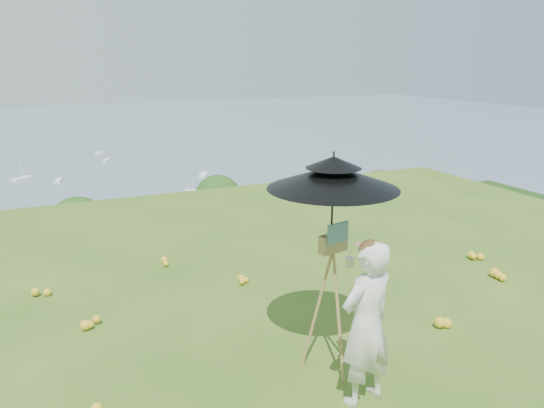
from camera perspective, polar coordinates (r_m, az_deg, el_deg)
name	(u,v)px	position (r m, az deg, el deg)	size (l,w,h in m)	color
ground	(349,312)	(6.92, 8.28, -11.43)	(14.00, 14.00, 0.00)	#37671D
shoreline_tier	(80,319)	(89.25, -20.00, -11.53)	(170.00, 28.00, 8.00)	#676053
bay_water	(44,148)	(247.97, -23.36, 5.59)	(700.00, 700.00, 0.00)	slate
slope_trees	(101,297)	(44.18, -17.96, -9.54)	(110.00, 50.00, 6.00)	#245318
harbor_town	(75,280)	(86.60, -20.40, -7.68)	(110.00, 22.00, 5.00)	silver
moored_boats	(5,190)	(170.42, -26.76, 1.33)	(140.00, 140.00, 0.70)	white
wildflowers	(339,300)	(7.08, 7.20, -10.18)	(10.00, 10.50, 0.12)	yellow
painter	(366,324)	(4.96, 10.10, -12.60)	(0.58, 0.38, 1.59)	white
field_easel	(331,297)	(5.42, 6.41, -9.93)	(0.60, 0.60, 1.59)	olive
sun_umbrella	(332,201)	(5.10, 6.52, 0.32)	(1.27, 1.27, 0.96)	black
painter_cap	(370,245)	(4.66, 10.54, -4.40)	(0.19, 0.23, 0.10)	#DD797D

